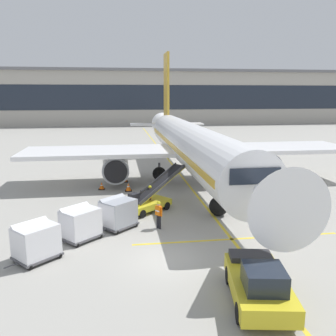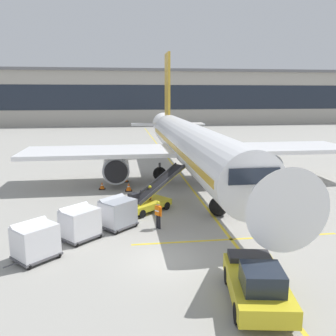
{
  "view_description": "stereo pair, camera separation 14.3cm",
  "coord_description": "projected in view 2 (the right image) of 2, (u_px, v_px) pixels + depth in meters",
  "views": [
    {
      "loc": [
        -2.2,
        -16.21,
        8.05
      ],
      "look_at": [
        1.35,
        8.73,
        2.83
      ],
      "focal_mm": 38.07,
      "sensor_mm": 36.0,
      "label": 1
    },
    {
      "loc": [
        -2.06,
        -16.23,
        8.05
      ],
      "look_at": [
        1.35,
        8.73,
        2.83
      ],
      "focal_mm": 38.07,
      "sensor_mm": 36.0,
      "label": 2
    }
  ],
  "objects": [
    {
      "name": "ground_plane",
      "position": [
        165.0,
        260.0,
        17.65
      ],
      "size": [
        600.0,
        600.0,
        0.0
      ],
      "primitive_type": "plane",
      "color": "#9E9B93"
    },
    {
      "name": "parked_airplane",
      "position": [
        190.0,
        145.0,
        32.86
      ],
      "size": [
        30.09,
        39.75,
        13.34
      ],
      "color": "white",
      "rests_on": "ground"
    },
    {
      "name": "belt_loader",
      "position": [
        150.0,
        199.0,
        25.03
      ],
      "size": [
        4.92,
        4.36,
        2.93
      ],
      "color": "gold",
      "rests_on": "ground"
    },
    {
      "name": "baggage_cart_lead",
      "position": [
        117.0,
        212.0,
        21.71
      ],
      "size": [
        2.56,
        2.53,
        1.91
      ],
      "color": "#515156",
      "rests_on": "ground"
    },
    {
      "name": "baggage_cart_second",
      "position": [
        79.0,
        222.0,
        19.98
      ],
      "size": [
        2.56,
        2.53,
        1.91
      ],
      "color": "#515156",
      "rests_on": "ground"
    },
    {
      "name": "baggage_cart_third",
      "position": [
        35.0,
        240.0,
        17.53
      ],
      "size": [
        2.56,
        2.53,
        1.91
      ],
      "color": "#515156",
      "rests_on": "ground"
    },
    {
      "name": "pushback_tug",
      "position": [
        257.0,
        284.0,
        13.84
      ],
      "size": [
        2.81,
        4.69,
        1.83
      ],
      "color": "gold",
      "rests_on": "ground"
    },
    {
      "name": "ground_crew_by_loader",
      "position": [
        150.0,
        196.0,
        25.27
      ],
      "size": [
        0.32,
        0.56,
        1.74
      ],
      "color": "black",
      "rests_on": "ground"
    },
    {
      "name": "ground_crew_by_carts",
      "position": [
        158.0,
        213.0,
        21.58
      ],
      "size": [
        0.42,
        0.47,
        1.74
      ],
      "color": "black",
      "rests_on": "ground"
    },
    {
      "name": "safety_cone_engine_keepout",
      "position": [
        125.0,
        178.0,
        33.36
      ],
      "size": [
        0.67,
        0.67,
        0.75
      ],
      "color": "black",
      "rests_on": "ground"
    },
    {
      "name": "safety_cone_wingtip",
      "position": [
        129.0,
        187.0,
        30.2
      ],
      "size": [
        0.6,
        0.6,
        0.68
      ],
      "color": "black",
      "rests_on": "ground"
    },
    {
      "name": "safety_cone_nose_mark",
      "position": [
        102.0,
        186.0,
        30.74
      ],
      "size": [
        0.55,
        0.55,
        0.63
      ],
      "color": "black",
      "rests_on": "ground"
    },
    {
      "name": "apron_guidance_line_lead_in",
      "position": [
        188.0,
        183.0,
        32.82
      ],
      "size": [
        0.2,
        110.0,
        0.01
      ],
      "color": "yellow",
      "rests_on": "ground"
    },
    {
      "name": "apron_guidance_line_stop_bar",
      "position": [
        237.0,
        239.0,
        20.2
      ],
      "size": [
        12.0,
        0.2,
        0.01
      ],
      "color": "yellow",
      "rests_on": "ground"
    },
    {
      "name": "terminal_building",
      "position": [
        150.0,
        97.0,
        102.25
      ],
      "size": [
        145.15,
        22.44,
        14.56
      ],
      "color": "#A8A399",
      "rests_on": "ground"
    }
  ]
}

